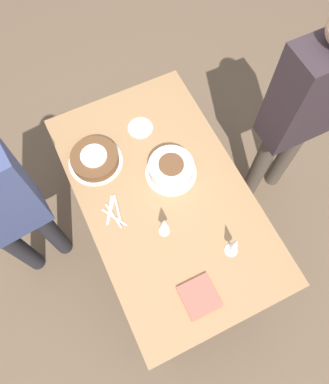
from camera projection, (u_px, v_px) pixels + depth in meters
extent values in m
plane|color=brown|center=(164.00, 233.00, 2.81)|extent=(12.00, 12.00, 0.00)
cube|color=#9E754C|center=(164.00, 196.00, 2.15)|extent=(1.57, 0.92, 0.03)
cylinder|color=brown|center=(73.00, 155.00, 2.67)|extent=(0.07, 0.07, 0.70)
cylinder|color=brown|center=(158.00, 349.00, 2.17)|extent=(0.07, 0.07, 0.70)
cylinder|color=brown|center=(170.00, 116.00, 2.80)|extent=(0.07, 0.07, 0.70)
cylinder|color=brown|center=(271.00, 290.00, 2.30)|extent=(0.07, 0.07, 0.70)
cylinder|color=white|center=(171.00, 173.00, 2.19)|extent=(0.30, 0.30, 0.01)
cylinder|color=white|center=(171.00, 169.00, 2.14)|extent=(0.26, 0.26, 0.10)
cylinder|color=brown|center=(171.00, 164.00, 2.09)|extent=(0.14, 0.14, 0.01)
cylinder|color=white|center=(96.00, 162.00, 2.22)|extent=(0.32, 0.32, 0.01)
cylinder|color=brown|center=(95.00, 159.00, 2.19)|extent=(0.28, 0.28, 0.06)
cylinder|color=white|center=(94.00, 156.00, 2.15)|extent=(0.15, 0.15, 0.01)
cylinder|color=silver|center=(164.00, 231.00, 2.05)|extent=(0.06, 0.06, 0.00)
cylinder|color=silver|center=(164.00, 229.00, 2.01)|extent=(0.01, 0.01, 0.09)
cone|color=silver|center=(164.00, 223.00, 1.92)|extent=(0.05, 0.05, 0.10)
cylinder|color=silver|center=(231.00, 250.00, 2.01)|extent=(0.07, 0.07, 0.00)
cylinder|color=silver|center=(232.00, 248.00, 1.97)|extent=(0.01, 0.01, 0.09)
cone|color=silver|center=(236.00, 243.00, 1.88)|extent=(0.04, 0.04, 0.10)
cylinder|color=silver|center=(140.00, 128.00, 2.31)|extent=(0.15, 0.15, 0.01)
cube|color=silver|center=(111.00, 211.00, 2.10)|extent=(0.14, 0.11, 0.00)
cube|color=silver|center=(114.00, 217.00, 2.08)|extent=(0.15, 0.10, 0.00)
cube|color=silver|center=(110.00, 210.00, 2.10)|extent=(0.15, 0.10, 0.00)
cube|color=silver|center=(113.00, 216.00, 2.08)|extent=(0.17, 0.04, 0.00)
cube|color=silver|center=(117.00, 208.00, 2.09)|extent=(0.17, 0.04, 0.00)
cube|color=#B75B4C|center=(199.00, 296.00, 1.91)|extent=(0.18, 0.18, 0.02)
cylinder|color=#232328|center=(19.00, 249.00, 2.37)|extent=(0.11, 0.11, 0.76)
cylinder|color=#232328|center=(51.00, 231.00, 2.42)|extent=(0.11, 0.11, 0.76)
cylinder|color=#4C4238|center=(286.00, 154.00, 2.62)|extent=(0.11, 0.11, 0.80)
cylinder|color=#4C4238|center=(259.00, 167.00, 2.58)|extent=(0.11, 0.11, 0.80)
cube|color=#2D2328|center=(311.00, 93.00, 1.92)|extent=(0.22, 0.40, 0.67)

